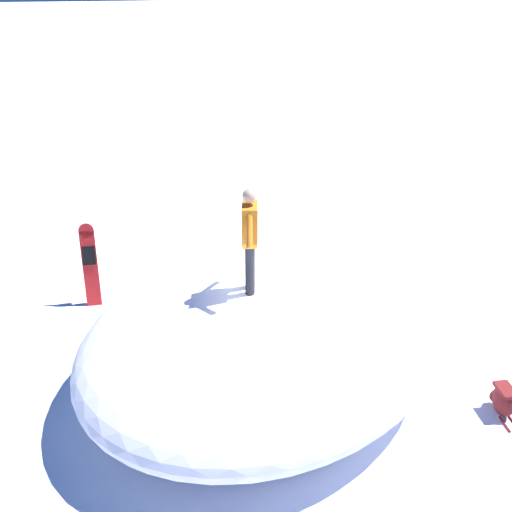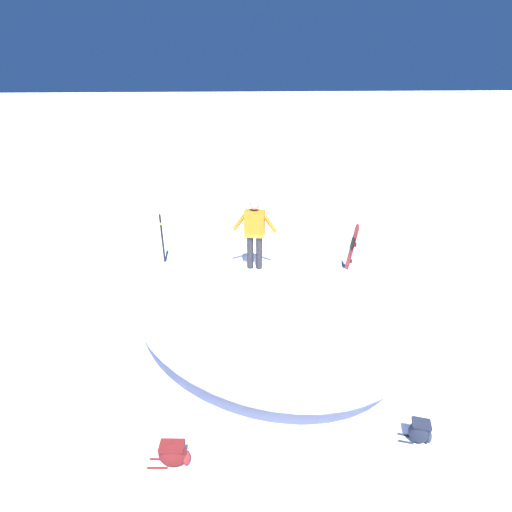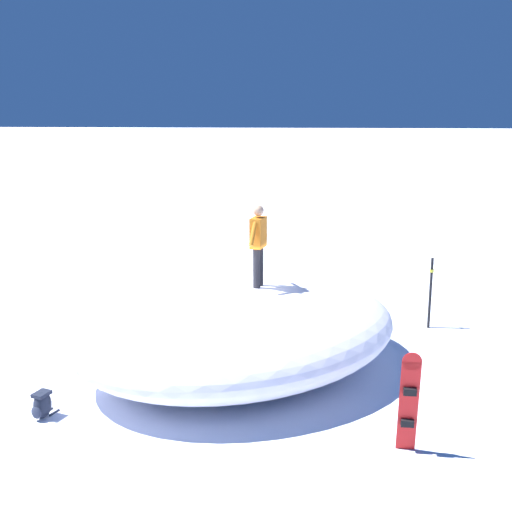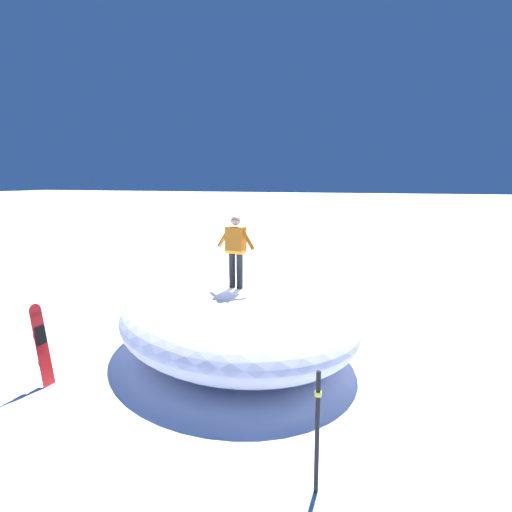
% 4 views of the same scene
% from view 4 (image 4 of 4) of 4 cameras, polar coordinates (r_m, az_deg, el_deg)
% --- Properties ---
extents(ground, '(240.00, 240.00, 0.00)m').
position_cam_4_polar(ground, '(11.23, -0.15, -11.43)').
color(ground, white).
extents(snow_mound, '(8.32, 8.43, 1.67)m').
position_cam_4_polar(snow_mound, '(10.66, -2.64, -7.85)').
color(snow_mound, white).
rests_on(snow_mound, ground).
extents(snowboarder_standing, '(0.97, 0.31, 1.59)m').
position_cam_4_polar(snowboarder_standing, '(9.90, -2.57, 1.10)').
color(snowboarder_standing, black).
rests_on(snowboarder_standing, snow_mound).
extents(snowboard_primary_upright, '(0.26, 0.30, 1.65)m').
position_cam_4_polar(snowboard_primary_upright, '(9.98, -25.41, -9.92)').
color(snowboard_primary_upright, red).
rests_on(snowboard_primary_upright, ground).
extents(backpack_near, '(0.70, 0.32, 0.47)m').
position_cam_4_polar(backpack_near, '(13.29, 9.58, -7.08)').
color(backpack_near, maroon).
rests_on(backpack_near, ground).
extents(backpack_far, '(0.55, 0.36, 0.47)m').
position_cam_4_polar(backpack_far, '(14.43, -6.62, -5.66)').
color(backpack_far, '#1E2333').
rests_on(backpack_far, ground).
extents(trail_marker_pole, '(0.10, 0.10, 1.68)m').
position_cam_4_polar(trail_marker_pole, '(6.25, 7.71, -20.82)').
color(trail_marker_pole, black).
rests_on(trail_marker_pole, ground).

